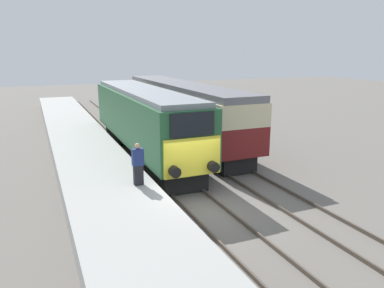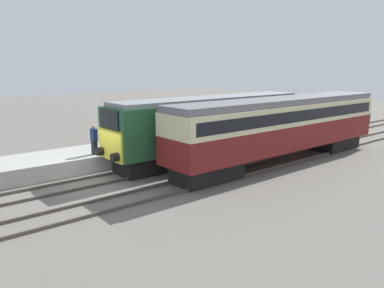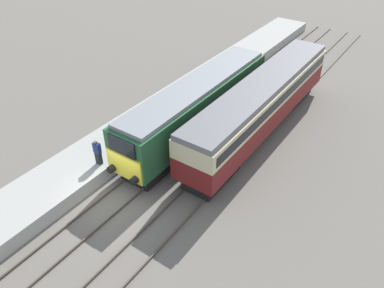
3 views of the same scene
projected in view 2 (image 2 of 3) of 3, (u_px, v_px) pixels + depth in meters
The scene contains 7 objects.
ground_plane at pixel (88, 184), 18.78m from camera, with size 120.00×120.00×0.00m, color slate.
platform_left at pixel (176, 144), 26.15m from camera, with size 3.50×50.00×0.89m.
rails_near_track at pixel (169, 166), 21.87m from camera, with size 1.51×60.00×0.14m.
rails_far_track at pixel (208, 179), 19.29m from camera, with size 1.50×60.00×0.14m.
locomotive at pixel (212, 124), 23.54m from camera, with size 2.70×14.58×3.92m.
passenger_carriage at pixel (283, 124), 22.57m from camera, with size 2.75×16.55×3.93m.
person_on_platform at pixel (94, 140), 21.02m from camera, with size 0.44×0.26×1.68m.
Camera 2 is at (17.22, -7.35, 5.78)m, focal length 35.00 mm.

